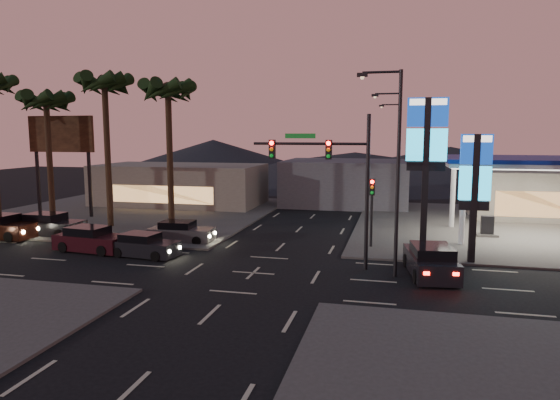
% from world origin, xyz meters
% --- Properties ---
extents(ground, '(140.00, 140.00, 0.00)m').
position_xyz_m(ground, '(0.00, 0.00, 0.00)').
color(ground, black).
rests_on(ground, ground).
extents(corner_lot_ne, '(24.00, 24.00, 0.12)m').
position_xyz_m(corner_lot_ne, '(16.00, 16.00, 0.06)').
color(corner_lot_ne, '#47443F').
rests_on(corner_lot_ne, ground).
extents(corner_lot_nw, '(24.00, 24.00, 0.12)m').
position_xyz_m(corner_lot_nw, '(-16.00, 16.00, 0.06)').
color(corner_lot_nw, '#47443F').
rests_on(corner_lot_nw, ground).
extents(gas_station, '(12.20, 8.20, 5.47)m').
position_xyz_m(gas_station, '(16.00, 12.00, 5.08)').
color(gas_station, silver).
rests_on(gas_station, ground).
extents(convenience_store, '(10.00, 6.00, 4.00)m').
position_xyz_m(convenience_store, '(18.00, 21.00, 2.00)').
color(convenience_store, '#726B5B').
rests_on(convenience_store, ground).
extents(pylon_sign_tall, '(2.20, 0.35, 9.00)m').
position_xyz_m(pylon_sign_tall, '(8.50, 5.50, 6.39)').
color(pylon_sign_tall, black).
rests_on(pylon_sign_tall, ground).
extents(pylon_sign_short, '(1.60, 0.35, 7.00)m').
position_xyz_m(pylon_sign_short, '(11.00, 4.50, 4.66)').
color(pylon_sign_short, black).
rests_on(pylon_sign_short, ground).
extents(traffic_signal_mast, '(6.10, 0.39, 8.00)m').
position_xyz_m(traffic_signal_mast, '(3.76, 1.99, 5.23)').
color(traffic_signal_mast, black).
rests_on(traffic_signal_mast, ground).
extents(pedestal_signal, '(0.32, 0.39, 4.30)m').
position_xyz_m(pedestal_signal, '(5.50, 6.98, 2.92)').
color(pedestal_signal, black).
rests_on(pedestal_signal, ground).
extents(streetlight_near, '(2.14, 0.25, 10.00)m').
position_xyz_m(streetlight_near, '(6.79, 1.00, 5.72)').
color(streetlight_near, black).
rests_on(streetlight_near, ground).
extents(streetlight_mid, '(2.14, 0.25, 10.00)m').
position_xyz_m(streetlight_mid, '(6.79, 14.00, 5.72)').
color(streetlight_mid, black).
rests_on(streetlight_mid, ground).
extents(streetlight_far, '(2.14, 0.25, 10.00)m').
position_xyz_m(streetlight_far, '(6.79, 28.00, 5.72)').
color(streetlight_far, black).
rests_on(streetlight_far, ground).
extents(palm_a, '(4.41, 4.41, 10.86)m').
position_xyz_m(palm_a, '(-9.00, 9.50, 9.43)').
color(palm_a, black).
rests_on(palm_a, ground).
extents(palm_b, '(4.41, 4.41, 11.46)m').
position_xyz_m(palm_b, '(-14.00, 9.50, 9.97)').
color(palm_b, black).
rests_on(palm_b, ground).
extents(palm_c, '(4.41, 4.41, 10.26)m').
position_xyz_m(palm_c, '(-19.00, 9.50, 8.88)').
color(palm_c, black).
rests_on(palm_c, ground).
extents(billboard, '(6.00, 0.30, 8.50)m').
position_xyz_m(billboard, '(-20.50, 13.00, 6.33)').
color(billboard, black).
rests_on(billboard, ground).
extents(building_far_west, '(16.00, 8.00, 4.00)m').
position_xyz_m(building_far_west, '(-14.00, 22.00, 2.00)').
color(building_far_west, '#726B5B').
rests_on(building_far_west, ground).
extents(building_far_mid, '(12.00, 9.00, 4.40)m').
position_xyz_m(building_far_mid, '(2.00, 26.00, 2.20)').
color(building_far_mid, '#4C4C51').
rests_on(building_far_mid, ground).
extents(hill_left, '(40.00, 40.00, 6.00)m').
position_xyz_m(hill_left, '(-25.00, 60.00, 3.00)').
color(hill_left, black).
rests_on(hill_left, ground).
extents(hill_right, '(50.00, 50.00, 5.00)m').
position_xyz_m(hill_right, '(15.00, 60.00, 2.50)').
color(hill_right, black).
rests_on(hill_right, ground).
extents(hill_center, '(60.00, 60.00, 4.00)m').
position_xyz_m(hill_center, '(0.00, 60.00, 2.00)').
color(hill_center, black).
rests_on(hill_center, ground).
extents(car_lane_a_front, '(4.23, 2.11, 1.33)m').
position_xyz_m(car_lane_a_front, '(-7.15, 1.93, 0.62)').
color(car_lane_a_front, black).
rests_on(car_lane_a_front, ground).
extents(car_lane_a_mid, '(4.70, 2.36, 1.48)m').
position_xyz_m(car_lane_a_mid, '(-10.83, 2.36, 0.69)').
color(car_lane_a_mid, '#340E15').
rests_on(car_lane_a_mid, ground).
extents(car_lane_b_front, '(4.32, 1.96, 1.38)m').
position_xyz_m(car_lane_b_front, '(-6.65, 5.94, 0.64)').
color(car_lane_b_front, '#515053').
rests_on(car_lane_b_front, ground).
extents(car_lane_b_mid, '(4.89, 2.19, 1.57)m').
position_xyz_m(car_lane_b_mid, '(-16.45, 5.78, 0.73)').
color(car_lane_b_mid, black).
rests_on(car_lane_b_mid, ground).
extents(car_lane_b_rear, '(5.07, 2.32, 1.62)m').
position_xyz_m(car_lane_b_rear, '(-19.04, 4.28, 0.75)').
color(car_lane_b_rear, black).
rests_on(car_lane_b_rear, ground).
extents(suv_station, '(2.63, 4.98, 1.59)m').
position_xyz_m(suv_station, '(8.71, 1.58, 0.74)').
color(suv_station, black).
rests_on(suv_station, ground).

